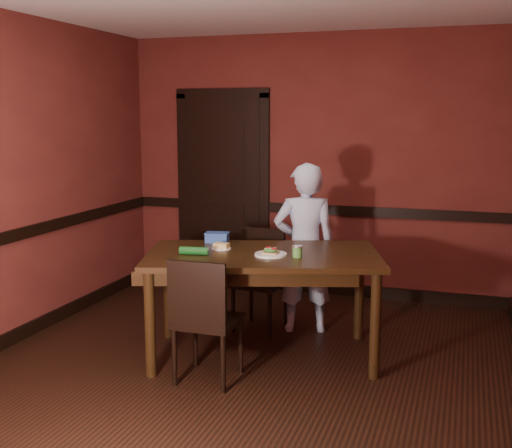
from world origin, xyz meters
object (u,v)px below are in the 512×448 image
Objects in this scene: cheese_saucer at (221,247)px; person at (305,248)px; dining_table at (263,305)px; sandwich_plate at (271,253)px; chair_near at (208,318)px; sauce_jar at (297,251)px; food_tub at (217,237)px; chair_far at (260,281)px.

person is at bearing 52.66° from cheese_saucer.
dining_table is 7.29× the size of sandwich_plate.
chair_near reaches higher than cheese_saucer.
sauce_jar is (0.29, -0.07, 0.46)m from dining_table.
sauce_jar is 0.41× the size of food_tub.
chair_near is (-0.23, -0.55, 0.04)m from dining_table.
cheese_saucer is (-0.44, 0.10, 0.00)m from sandwich_plate.
person is 16.84× the size of sauce_jar.
dining_table is 1.95× the size of chair_near.
sandwich_plate is at bearing -178.94° from sauce_jar.
dining_table is at bearing -113.32° from chair_near.
person reaches higher than chair_far.
sandwich_plate is 1.14× the size of food_tub.
sauce_jar is 0.65m from cheese_saucer.
person is 0.85m from cheese_saucer.
food_tub is at bearing 133.29° from dining_table.
dining_table is at bearing -4.71° from cheese_saucer.
dining_table is 0.56m from cheese_saucer.
chair_near is 0.70m from sandwich_plate.
food_tub is (-0.13, 0.25, 0.02)m from cheese_saucer.
food_tub reaches higher than cheese_saucer.
cheese_saucer is (-0.64, 0.09, -0.03)m from sauce_jar.
food_tub is (-0.78, 0.34, -0.00)m from sauce_jar.
sauce_jar is at bearing -33.79° from food_tub.
person is at bearing 84.62° from sandwich_plate.
chair_far is 1.15m from chair_near.
food_tub is (-0.57, 0.35, 0.02)m from sandwich_plate.
person is (0.37, 0.10, 0.30)m from chair_far.
sandwich_plate is (-0.07, -0.77, 0.11)m from person.
person is at bearing 99.89° from sauce_jar.
person reaches higher than dining_table.
chair_far is at bearing 127.35° from sauce_jar.
sauce_jar reaches higher than chair_near.
chair_near is at bearing -82.83° from food_tub.
chair_near reaches higher than dining_table.
dining_table is 20.21× the size of sauce_jar.
person is (0.39, 1.25, 0.29)m from chair_near.
food_tub reaches higher than chair_far.
dining_table is 8.31× the size of food_tub.
sauce_jar reaches higher than cheese_saucer.
sandwich_plate is at bearing -56.68° from dining_table.
person reaches higher than chair_near.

